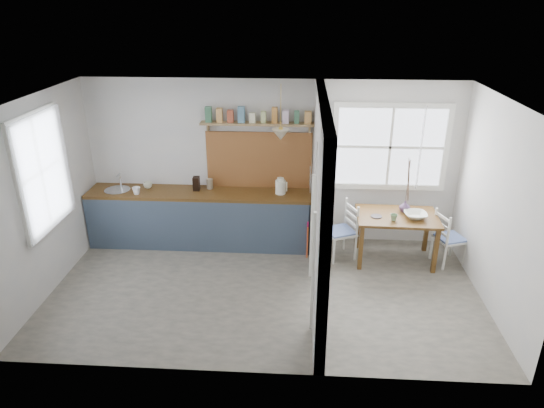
# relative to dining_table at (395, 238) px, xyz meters

# --- Properties ---
(floor) EXTENTS (5.80, 3.20, 0.01)m
(floor) POSITION_rel_dining_table_xyz_m (-1.89, -0.96, -0.37)
(floor) COLOR gray
(floor) RESTS_ON ground
(ceiling) EXTENTS (5.80, 3.20, 0.01)m
(ceiling) POSITION_rel_dining_table_xyz_m (-1.89, -0.96, 2.23)
(ceiling) COLOR silver
(ceiling) RESTS_ON walls
(walls) EXTENTS (5.81, 3.21, 2.60)m
(walls) POSITION_rel_dining_table_xyz_m (-1.89, -0.96, 0.93)
(walls) COLOR silver
(walls) RESTS_ON floor
(partition) EXTENTS (0.12, 3.20, 2.60)m
(partition) POSITION_rel_dining_table_xyz_m (-1.19, -0.90, 1.08)
(partition) COLOR silver
(partition) RESTS_ON floor
(kitchen_window) EXTENTS (0.10, 1.16, 1.50)m
(kitchen_window) POSITION_rel_dining_table_xyz_m (-4.76, -0.96, 1.28)
(kitchen_window) COLOR white
(kitchen_window) RESTS_ON walls
(nook_window) EXTENTS (1.76, 0.10, 1.30)m
(nook_window) POSITION_rel_dining_table_xyz_m (-0.09, 0.60, 1.23)
(nook_window) COLOR white
(nook_window) RESTS_ON walls
(counter) EXTENTS (3.50, 0.60, 0.90)m
(counter) POSITION_rel_dining_table_xyz_m (-3.02, 0.37, 0.09)
(counter) COLOR brown
(counter) RESTS_ON floor
(sink) EXTENTS (0.40, 0.40, 0.02)m
(sink) POSITION_rel_dining_table_xyz_m (-4.32, 0.34, 0.52)
(sink) COLOR silver
(sink) RESTS_ON counter
(backsplash) EXTENTS (1.65, 0.03, 0.90)m
(backsplash) POSITION_rel_dining_table_xyz_m (-2.10, 0.62, 0.98)
(backsplash) COLOR brown
(backsplash) RESTS_ON walls
(shelf) EXTENTS (1.75, 0.20, 0.21)m
(shelf) POSITION_rel_dining_table_xyz_m (-2.10, 0.53, 1.64)
(shelf) COLOR tan
(shelf) RESTS_ON walls
(pendant_lamp) EXTENTS (0.26, 0.26, 0.16)m
(pendant_lamp) POSITION_rel_dining_table_xyz_m (-1.74, 0.19, 1.51)
(pendant_lamp) COLOR beige
(pendant_lamp) RESTS_ON ceiling
(utensil_rail) EXTENTS (0.02, 0.50, 0.02)m
(utensil_rail) POSITION_rel_dining_table_xyz_m (-1.28, -0.06, 1.08)
(utensil_rail) COLOR silver
(utensil_rail) RESTS_ON partition
(dining_table) EXTENTS (1.21, 0.83, 0.74)m
(dining_table) POSITION_rel_dining_table_xyz_m (0.00, 0.00, 0.00)
(dining_table) COLOR brown
(dining_table) RESTS_ON floor
(chair_left) EXTENTS (0.53, 0.53, 0.88)m
(chair_left) POSITION_rel_dining_table_xyz_m (-0.82, 0.04, 0.07)
(chair_left) COLOR silver
(chair_left) RESTS_ON floor
(chair_right) EXTENTS (0.49, 0.49, 0.85)m
(chair_right) POSITION_rel_dining_table_xyz_m (0.79, -0.05, 0.05)
(chair_right) COLOR silver
(chair_right) RESTS_ON floor
(kettle) EXTENTS (0.23, 0.19, 0.25)m
(kettle) POSITION_rel_dining_table_xyz_m (-1.75, 0.36, 0.66)
(kettle) COLOR white
(kettle) RESTS_ON counter
(mug_a) EXTENTS (0.16, 0.16, 0.12)m
(mug_a) POSITION_rel_dining_table_xyz_m (-3.96, 0.18, 0.59)
(mug_a) COLOR white
(mug_a) RESTS_ON counter
(mug_b) EXTENTS (0.14, 0.14, 0.10)m
(mug_b) POSITION_rel_dining_table_xyz_m (-3.86, 0.45, 0.58)
(mug_b) COLOR silver
(mug_b) RESTS_ON counter
(knife_block) EXTENTS (0.10, 0.14, 0.21)m
(knife_block) POSITION_rel_dining_table_xyz_m (-3.07, 0.42, 0.64)
(knife_block) COLOR black
(knife_block) RESTS_ON counter
(jar) EXTENTS (0.11, 0.11, 0.16)m
(jar) POSITION_rel_dining_table_xyz_m (-2.87, 0.49, 0.61)
(jar) COLOR gray
(jar) RESTS_ON counter
(towel_magenta) EXTENTS (0.02, 0.03, 0.60)m
(towel_magenta) POSITION_rel_dining_table_xyz_m (-1.31, 0.04, -0.09)
(towel_magenta) COLOR #D71961
(towel_magenta) RESTS_ON counter
(towel_orange) EXTENTS (0.02, 0.03, 0.53)m
(towel_orange) POSITION_rel_dining_table_xyz_m (-1.31, -0.03, -0.12)
(towel_orange) COLOR #DD5C26
(towel_orange) RESTS_ON counter
(bowl) EXTENTS (0.34, 0.34, 0.08)m
(bowl) POSITION_rel_dining_table_xyz_m (0.24, -0.06, 0.41)
(bowl) COLOR white
(bowl) RESTS_ON dining_table
(table_cup) EXTENTS (0.13, 0.13, 0.10)m
(table_cup) POSITION_rel_dining_table_xyz_m (-0.09, -0.18, 0.42)
(table_cup) COLOR gray
(table_cup) RESTS_ON dining_table
(plate) EXTENTS (0.20, 0.20, 0.01)m
(plate) POSITION_rel_dining_table_xyz_m (-0.32, -0.07, 0.38)
(plate) COLOR #31292A
(plate) RESTS_ON dining_table
(vase) EXTENTS (0.22, 0.22, 0.17)m
(vase) POSITION_rel_dining_table_xyz_m (0.13, 0.15, 0.45)
(vase) COLOR #4A3253
(vase) RESTS_ON dining_table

